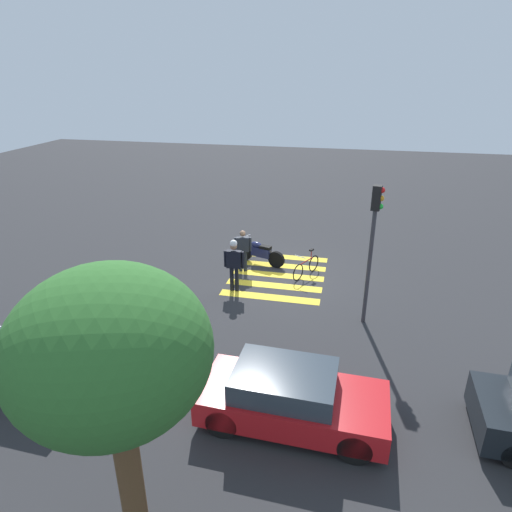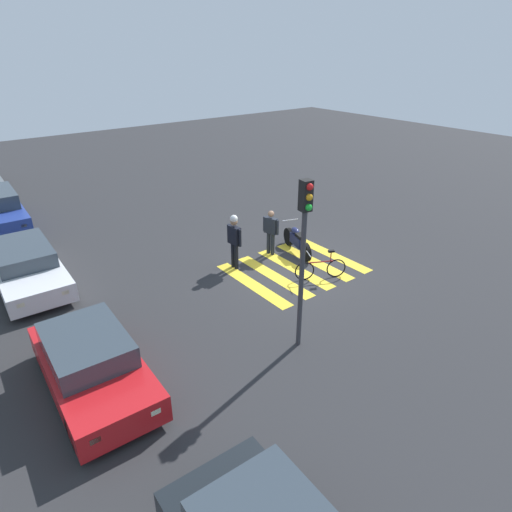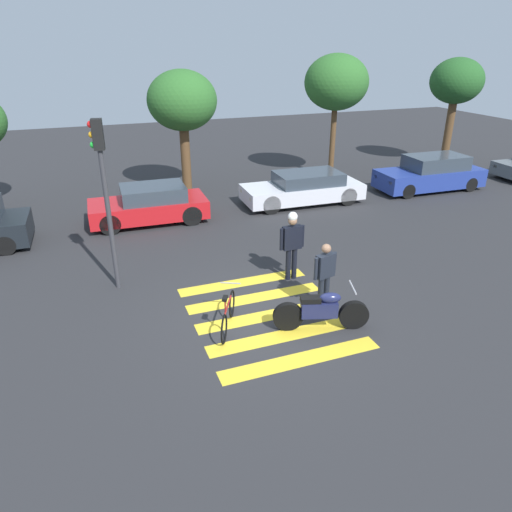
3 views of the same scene
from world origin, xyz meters
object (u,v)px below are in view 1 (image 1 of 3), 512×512
officer_by_motorcycle (243,248)px  traffic_light_pole (373,234)px  car_white_van (47,362)px  officer_on_foot (234,261)px  leaning_bicycle (306,267)px  car_red_convertible (291,397)px  police_motorcycle (260,253)px

officer_by_motorcycle → traffic_light_pole: traffic_light_pole is taller
car_white_van → officer_on_foot: bearing=-118.8°
officer_on_foot → leaning_bicycle: bearing=-143.1°
car_white_van → traffic_light_pole: size_ratio=1.11×
car_red_convertible → traffic_light_pole: traffic_light_pole is taller
officer_by_motorcycle → car_white_van: size_ratio=0.35×
officer_on_foot → traffic_light_pole: size_ratio=0.44×
police_motorcycle → leaning_bicycle: 2.06m
officer_by_motorcycle → car_red_convertible: bearing=111.4°
officer_on_foot → car_red_convertible: officer_on_foot is taller
car_red_convertible → leaning_bicycle: bearing=-86.3°
police_motorcycle → car_red_convertible: 8.62m
car_red_convertible → officer_on_foot: bearing=-64.0°
officer_by_motorcycle → traffic_light_pole: 5.69m
car_red_convertible → police_motorcycle: bearing=-73.7°
police_motorcycle → traffic_light_pole: 5.95m
traffic_light_pole → officer_by_motorcycle: bearing=-31.7°
leaning_bicycle → officer_on_foot: officer_on_foot is taller
car_white_van → traffic_light_pole: traffic_light_pole is taller
police_motorcycle → traffic_light_pole: bearing=138.0°
car_red_convertible → car_white_van: 6.01m
police_motorcycle → officer_on_foot: officer_on_foot is taller
officer_by_motorcycle → traffic_light_pole: size_ratio=0.39×
officer_on_foot → officer_by_motorcycle: size_ratio=1.15×
officer_by_motorcycle → car_white_van: 8.08m
car_white_van → car_red_convertible: bearing=-179.9°
police_motorcycle → officer_on_foot: 2.60m
leaning_bicycle → officer_on_foot: size_ratio=0.81×
car_red_convertible → officer_by_motorcycle: bearing=-68.6°
police_motorcycle → officer_by_motorcycle: 1.08m
officer_on_foot → car_white_van: 6.64m
leaning_bicycle → officer_by_motorcycle: bearing=2.4°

